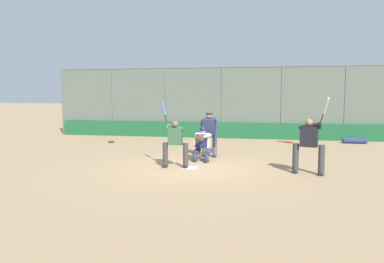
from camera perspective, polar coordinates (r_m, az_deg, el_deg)
name	(u,v)px	position (r m, az deg, el deg)	size (l,w,h in m)	color
ground_plane	(190,168)	(11.80, -0.29, -5.56)	(160.00, 160.00, 0.00)	#9E7F5B
home_plate_marker	(190,168)	(11.80, -0.29, -5.53)	(0.43, 0.43, 0.01)	white
backstop_fence	(222,101)	(19.86, 4.57, 4.67)	(18.51, 0.08, 3.75)	#515651
padding_wall	(221,130)	(19.85, 4.50, 0.20)	(18.06, 0.18, 0.83)	#19512D
bleachers_beyond	(276,124)	(22.65, 12.62, 1.18)	(12.90, 3.05, 1.80)	slate
batter_at_plate	(175,142)	(11.73, -2.60, -1.68)	(0.97, 0.59, 2.04)	#333333
catcher_behind_plate	(202,143)	(12.86, 1.56, -1.79)	(0.66, 0.80, 1.22)	#2D334C
umpire_home	(209,133)	(13.71, 2.66, -0.29)	(0.67, 0.43, 1.64)	#4C4C51
batter_on_deck	(309,144)	(11.25, 17.42, -1.81)	(0.89, 0.86, 2.22)	#333333
spare_bat_near_backstop	(287,142)	(18.45, 14.25, -1.57)	(0.73, 0.50, 0.07)	black
fielding_glove_on_dirt	(111,142)	(18.29, -12.22, -1.52)	(0.31, 0.23, 0.11)	#56331E
equipment_bag_dugout_side	(355,141)	(19.18, 23.54, -1.30)	(1.18, 0.26, 0.26)	navy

